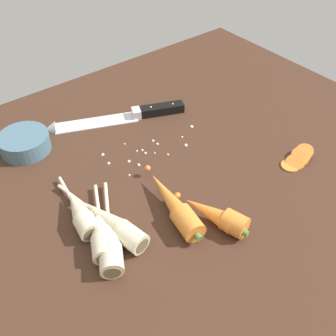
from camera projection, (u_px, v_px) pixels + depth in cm
name	position (u px, v px, depth cm)	size (l,w,h in cm)	color
ground_plane	(162.00, 175.00, 83.95)	(120.00, 90.00, 4.00)	#42281C
chefs_knife	(113.00, 118.00, 94.79)	(33.28, 16.63, 4.18)	silver
whole_carrot	(174.00, 205.00, 72.12)	(6.84, 21.13, 4.20)	orange
whole_carrot_second	(216.00, 216.00, 70.22)	(7.36, 15.47, 4.20)	orange
parsnip_front	(112.00, 223.00, 69.12)	(6.78, 23.11, 4.00)	beige
parsnip_mid_left	(80.00, 213.00, 70.85)	(5.27, 17.51, 4.00)	beige
parsnip_mid_right	(101.00, 231.00, 67.80)	(9.77, 17.46, 4.00)	beige
parsnip_back	(110.00, 238.00, 66.68)	(12.06, 19.92, 4.00)	beige
carrot_slice_stack	(298.00, 159.00, 83.56)	(8.81, 4.56, 3.15)	orange
prep_bowl	(25.00, 142.00, 85.60)	(11.00, 11.00, 4.00)	slate
mince_crumbs	(151.00, 148.00, 86.99)	(23.49, 9.70, 0.86)	silver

